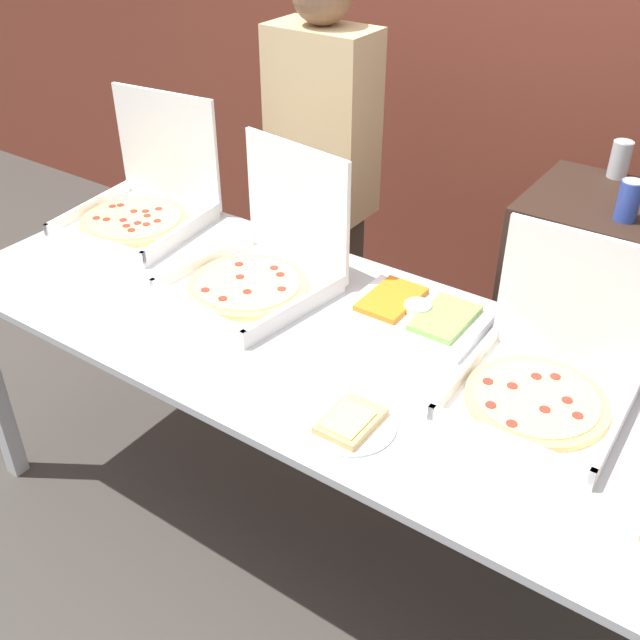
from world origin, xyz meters
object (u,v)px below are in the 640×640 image
paper_plate_front_center (350,422)px  soda_can_silver (620,159)px  person_guest_plaid (322,188)px  pizza_box_far_right (546,376)px  pizza_box_far_left (143,203)px  soda_can_colored (629,201)px  pizza_box_near_right (260,266)px  veggie_tray (417,313)px

paper_plate_front_center → soda_can_silver: (0.21, 1.30, 0.31)m
person_guest_plaid → pizza_box_far_right: bearing=149.5°
pizza_box_far_right → pizza_box_far_left: bearing=173.4°
paper_plate_front_center → soda_can_colored: bearing=71.5°
pizza_box_near_right → person_guest_plaid: 0.71m
pizza_box_far_left → soda_can_colored: (1.57, 0.47, 0.24)m
soda_can_colored → paper_plate_front_center: bearing=-108.5°
soda_can_silver → pizza_box_far_right: bearing=-81.4°
pizza_box_far_right → pizza_box_near_right: 0.95m
person_guest_plaid → veggie_tray: bearing=142.9°
pizza_box_far_left → soda_can_silver: 1.67m
pizza_box_far_left → soda_can_silver: pizza_box_far_left is taller
pizza_box_far_right → pizza_box_far_left: size_ratio=0.86×
pizza_box_far_right → person_guest_plaid: bearing=147.9°
soda_can_colored → person_guest_plaid: person_guest_plaid is taller
pizza_box_near_right → pizza_box_far_right: bearing=6.7°
pizza_box_far_left → person_guest_plaid: bearing=46.0°
paper_plate_front_center → person_guest_plaid: bearing=127.7°
paper_plate_front_center → person_guest_plaid: (-0.82, 1.07, 0.03)m
pizza_box_far_left → person_guest_plaid: size_ratio=0.29×
pizza_box_near_right → paper_plate_front_center: (0.60, -0.39, -0.07)m
pizza_box_far_left → veggie_tray: 1.15m
pizza_box_far_right → soda_can_colored: (-0.02, 0.61, 0.25)m
veggie_tray → soda_can_silver: soda_can_silver is taller
soda_can_silver → person_guest_plaid: size_ratio=0.07×
paper_plate_front_center → soda_can_colored: (0.33, 0.99, 0.31)m
pizza_box_far_left → person_guest_plaid: person_guest_plaid is taller
soda_can_colored → person_guest_plaid: 1.19m
veggie_tray → soda_can_colored: bearing=47.9°
paper_plate_front_center → person_guest_plaid: size_ratio=0.13×
pizza_box_near_right → paper_plate_front_center: bearing=-25.4°
pizza_box_far_left → soda_can_silver: (1.46, 0.78, 0.24)m
pizza_box_near_right → soda_can_silver: size_ratio=4.10×
pizza_box_near_right → soda_can_colored: bearing=40.6°
pizza_box_near_right → person_guest_plaid: (-0.23, 0.67, -0.03)m
veggie_tray → person_guest_plaid: person_guest_plaid is taller
pizza_box_far_left → soda_can_colored: bearing=10.1°
pizza_box_far_left → paper_plate_front_center: bearing=-29.0°
paper_plate_front_center → soda_can_colored: soda_can_colored is taller
soda_can_colored → person_guest_plaid: size_ratio=0.07×
paper_plate_front_center → person_guest_plaid: person_guest_plaid is taller
pizza_box_far_right → person_guest_plaid: person_guest_plaid is taller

